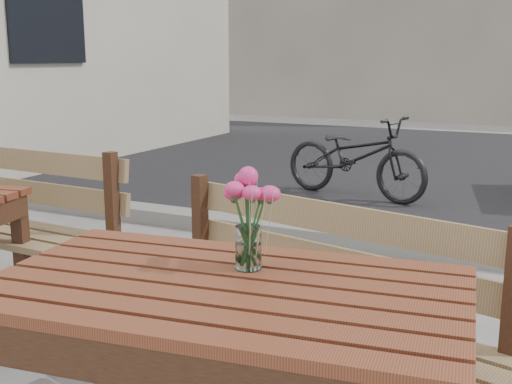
% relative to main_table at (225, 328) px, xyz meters
% --- Properties ---
extents(street, '(30.00, 8.12, 0.12)m').
position_rel_main_table_xyz_m(street, '(0.20, 5.03, -0.63)').
color(street, black).
rests_on(street, ground).
extents(main_table, '(1.36, 0.90, 0.79)m').
position_rel_main_table_xyz_m(main_table, '(0.00, 0.00, 0.00)').
color(main_table, '#5E2918').
rests_on(main_table, ground).
extents(main_bench, '(1.51, 0.75, 0.90)m').
position_rel_main_table_xyz_m(main_bench, '(0.02, 0.66, -0.11)').
color(main_bench, olive).
rests_on(main_bench, ground).
extents(main_vase, '(0.16, 0.16, 0.29)m').
position_rel_main_table_xyz_m(main_vase, '(0.00, 0.13, 0.31)').
color(main_vase, white).
rests_on(main_vase, main_table).
extents(second_bench, '(1.54, 0.53, 0.94)m').
position_rel_main_table_xyz_m(second_bench, '(-1.92, 1.02, -0.09)').
color(second_bench, olive).
rests_on(second_bench, ground).
extents(bicycle, '(1.64, 0.88, 0.82)m').
position_rel_main_table_xyz_m(bicycle, '(-1.07, 4.65, -0.25)').
color(bicycle, black).
rests_on(bicycle, ground).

